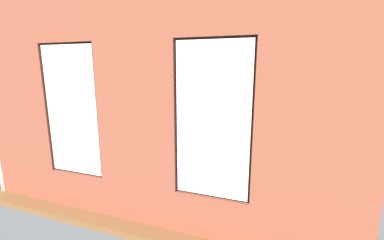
{
  "coord_description": "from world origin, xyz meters",
  "views": [
    {
      "loc": [
        -2.03,
        5.9,
        2.41
      ],
      "look_at": [
        -0.02,
        0.4,
        1.17
      ],
      "focal_mm": 24.0,
      "sensor_mm": 36.0,
      "label": 1
    }
  ],
  "objects_px": {
    "couch_left": "(300,174)",
    "potted_plant_near_tv": "(97,136)",
    "remote_black": "(220,143)",
    "media_console": "(106,142)",
    "potted_plant_corner_near_left": "(302,125)",
    "tv_flatscreen": "(105,119)",
    "table_plant_small": "(197,138)",
    "potted_plant_between_couches": "(232,172)",
    "coffee_table": "(203,145)",
    "candle_jar": "(203,141)",
    "couch_by_window": "(150,182)",
    "cup_ceramic": "(206,143)",
    "potted_plant_mid_room_small": "(247,140)"
  },
  "relations": [
    {
      "from": "media_console",
      "to": "potted_plant_corner_near_left",
      "type": "relative_size",
      "value": 0.82
    },
    {
      "from": "potted_plant_corner_near_left",
      "to": "potted_plant_near_tv",
      "type": "distance_m",
      "value": 5.72
    },
    {
      "from": "media_console",
      "to": "tv_flatscreen",
      "type": "xyz_separation_m",
      "value": [
        0.0,
        -0.0,
        0.68
      ]
    },
    {
      "from": "coffee_table",
      "to": "candle_jar",
      "type": "distance_m",
      "value": 0.11
    },
    {
      "from": "couch_by_window",
      "to": "couch_left",
      "type": "bearing_deg",
      "value": -153.04
    },
    {
      "from": "coffee_table",
      "to": "potted_plant_mid_room_small",
      "type": "xyz_separation_m",
      "value": [
        -1.07,
        -0.66,
        0.05
      ]
    },
    {
      "from": "couch_left",
      "to": "potted_plant_corner_near_left",
      "type": "bearing_deg",
      "value": 178.06
    },
    {
      "from": "couch_by_window",
      "to": "potted_plant_near_tv",
      "type": "relative_size",
      "value": 1.89
    },
    {
      "from": "cup_ceramic",
      "to": "candle_jar",
      "type": "relative_size",
      "value": 0.76
    },
    {
      "from": "media_console",
      "to": "potted_plant_mid_room_small",
      "type": "bearing_deg",
      "value": -166.36
    },
    {
      "from": "couch_left",
      "to": "potted_plant_between_couches",
      "type": "bearing_deg",
      "value": -39.8
    },
    {
      "from": "potted_plant_corner_near_left",
      "to": "potted_plant_between_couches",
      "type": "distance_m",
      "value": 4.32
    },
    {
      "from": "couch_by_window",
      "to": "coffee_table",
      "type": "relative_size",
      "value": 1.32
    },
    {
      "from": "media_console",
      "to": "potted_plant_mid_room_small",
      "type": "relative_size",
      "value": 1.9
    },
    {
      "from": "coffee_table",
      "to": "media_console",
      "type": "bearing_deg",
      "value": 5.83
    },
    {
      "from": "table_plant_small",
      "to": "potted_plant_between_couches",
      "type": "distance_m",
      "value": 2.8
    },
    {
      "from": "remote_black",
      "to": "tv_flatscreen",
      "type": "bearing_deg",
      "value": 155.61
    },
    {
      "from": "coffee_table",
      "to": "potted_plant_near_tv",
      "type": "distance_m",
      "value": 2.66
    },
    {
      "from": "couch_by_window",
      "to": "table_plant_small",
      "type": "bearing_deg",
      "value": -91.73
    },
    {
      "from": "candle_jar",
      "to": "coffee_table",
      "type": "bearing_deg",
      "value": -69.44
    },
    {
      "from": "potted_plant_corner_near_left",
      "to": "potted_plant_between_couches",
      "type": "relative_size",
      "value": 0.95
    },
    {
      "from": "media_console",
      "to": "potted_plant_corner_near_left",
      "type": "bearing_deg",
      "value": -158.34
    },
    {
      "from": "remote_black",
      "to": "potted_plant_corner_near_left",
      "type": "xyz_separation_m",
      "value": [
        -2.06,
        -1.7,
        0.27
      ]
    },
    {
      "from": "cup_ceramic",
      "to": "remote_black",
      "type": "distance_m",
      "value": 0.4
    },
    {
      "from": "coffee_table",
      "to": "table_plant_small",
      "type": "distance_m",
      "value": 0.26
    },
    {
      "from": "cup_ceramic",
      "to": "media_console",
      "type": "bearing_deg",
      "value": 3.4
    },
    {
      "from": "media_console",
      "to": "couch_left",
      "type": "bearing_deg",
      "value": 172.09
    },
    {
      "from": "potted_plant_between_couches",
      "to": "potted_plant_mid_room_small",
      "type": "xyz_separation_m",
      "value": [
        0.15,
        -2.96,
        -0.31
      ]
    },
    {
      "from": "media_console",
      "to": "remote_black",
      "type": "bearing_deg",
      "value": -172.63
    },
    {
      "from": "couch_by_window",
      "to": "potted_plant_near_tv",
      "type": "bearing_deg",
      "value": -27.21
    },
    {
      "from": "candle_jar",
      "to": "potted_plant_between_couches",
      "type": "height_order",
      "value": "potted_plant_between_couches"
    },
    {
      "from": "candle_jar",
      "to": "potted_plant_corner_near_left",
      "type": "bearing_deg",
      "value": -143.71
    },
    {
      "from": "tv_flatscreen",
      "to": "potted_plant_near_tv",
      "type": "xyz_separation_m",
      "value": [
        -0.55,
        1.01,
        -0.2
      ]
    },
    {
      "from": "couch_left",
      "to": "candle_jar",
      "type": "relative_size",
      "value": 17.12
    },
    {
      "from": "potted_plant_mid_room_small",
      "to": "couch_left",
      "type": "bearing_deg",
      "value": 127.25
    },
    {
      "from": "remote_black",
      "to": "potted_plant_between_couches",
      "type": "relative_size",
      "value": 0.12
    },
    {
      "from": "couch_by_window",
      "to": "coffee_table",
      "type": "height_order",
      "value": "couch_by_window"
    },
    {
      "from": "potted_plant_near_tv",
      "to": "cup_ceramic",
      "type": "bearing_deg",
      "value": -153.87
    },
    {
      "from": "media_console",
      "to": "potted_plant_between_couches",
      "type": "bearing_deg",
      "value": 153.69
    },
    {
      "from": "tv_flatscreen",
      "to": "couch_left",
      "type": "bearing_deg",
      "value": 172.06
    },
    {
      "from": "couch_left",
      "to": "remote_black",
      "type": "bearing_deg",
      "value": -119.89
    },
    {
      "from": "couch_left",
      "to": "potted_plant_near_tv",
      "type": "relative_size",
      "value": 1.91
    },
    {
      "from": "remote_black",
      "to": "potted_plant_mid_room_small",
      "type": "xyz_separation_m",
      "value": [
        -0.64,
        -0.53,
        -0.01
      ]
    },
    {
      "from": "couch_left",
      "to": "coffee_table",
      "type": "relative_size",
      "value": 1.33
    },
    {
      "from": "cup_ceramic",
      "to": "potted_plant_mid_room_small",
      "type": "relative_size",
      "value": 0.16
    },
    {
      "from": "potted_plant_corner_near_left",
      "to": "media_console",
      "type": "bearing_deg",
      "value": 21.66
    },
    {
      "from": "candle_jar",
      "to": "potted_plant_corner_near_left",
      "type": "distance_m",
      "value": 3.1
    },
    {
      "from": "potted_plant_between_couches",
      "to": "media_console",
      "type": "bearing_deg",
      "value": -26.31
    },
    {
      "from": "potted_plant_near_tv",
      "to": "coffee_table",
      "type": "bearing_deg",
      "value": -150.51
    },
    {
      "from": "potted_plant_near_tv",
      "to": "potted_plant_mid_room_small",
      "type": "height_order",
      "value": "potted_plant_near_tv"
    }
  ]
}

